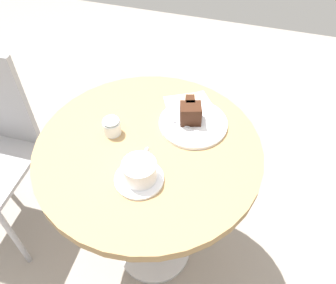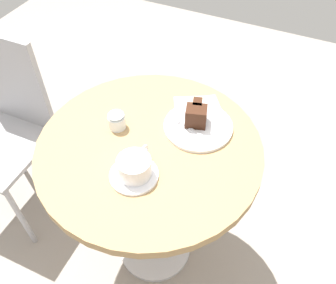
# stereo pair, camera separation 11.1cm
# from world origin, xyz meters

# --- Properties ---
(ground_plane) EXTENTS (4.40, 4.40, 0.01)m
(ground_plane) POSITION_xyz_m (0.00, 0.00, -0.01)
(ground_plane) COLOR gray
(ground_plane) RESTS_ON ground
(cafe_table) EXTENTS (0.75, 0.75, 0.75)m
(cafe_table) POSITION_xyz_m (0.00, 0.00, 0.62)
(cafe_table) COLOR #A37F51
(cafe_table) RESTS_ON ground
(saucer) EXTENTS (0.15, 0.15, 0.01)m
(saucer) POSITION_xyz_m (-0.13, -0.02, 0.75)
(saucer) COLOR white
(saucer) RESTS_ON cafe_table
(coffee_cup) EXTENTS (0.14, 0.10, 0.06)m
(coffee_cup) POSITION_xyz_m (-0.12, -0.02, 0.79)
(coffee_cup) COLOR white
(coffee_cup) RESTS_ON saucer
(teaspoon) EXTENTS (0.06, 0.10, 0.00)m
(teaspoon) POSITION_xyz_m (-0.09, -0.02, 0.76)
(teaspoon) COLOR silver
(teaspoon) RESTS_ON saucer
(cake_plate) EXTENTS (0.23, 0.23, 0.01)m
(cake_plate) POSITION_xyz_m (0.14, -0.12, 0.75)
(cake_plate) COLOR white
(cake_plate) RESTS_ON cafe_table
(cake_slice) EXTENTS (0.11, 0.09, 0.07)m
(cake_slice) POSITION_xyz_m (0.15, -0.10, 0.79)
(cake_slice) COLOR black
(cake_slice) RESTS_ON cake_plate
(fork) EXTENTS (0.06, 0.14, 0.00)m
(fork) POSITION_xyz_m (0.12, -0.07, 0.76)
(fork) COLOR silver
(fork) RESTS_ON cake_plate
(napkin) EXTENTS (0.21, 0.22, 0.00)m
(napkin) POSITION_xyz_m (0.22, -0.09, 0.75)
(napkin) COLOR beige
(napkin) RESTS_ON cafe_table
(sugar_pot) EXTENTS (0.06, 0.06, 0.06)m
(sugar_pot) POSITION_xyz_m (0.03, 0.14, 0.78)
(sugar_pot) COLOR silver
(sugar_pot) RESTS_ON cafe_table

